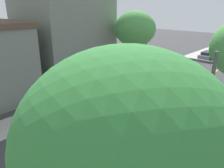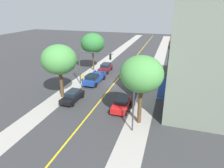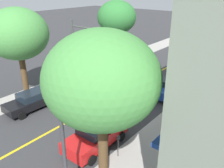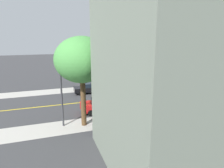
{
  "view_description": "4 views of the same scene",
  "coord_description": "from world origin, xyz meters",
  "px_view_note": "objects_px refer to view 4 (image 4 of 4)",
  "views": [
    {
      "loc": [
        9.14,
        -9.12,
        8.56
      ],
      "look_at": [
        -2.21,
        3.24,
        2.58
      ],
      "focal_mm": 35.04,
      "sensor_mm": 36.0,
      "label": 1
    },
    {
      "loc": [
        -9.32,
        32.1,
        13.0
      ],
      "look_at": [
        -1.45,
        6.54,
        2.36
      ],
      "focal_mm": 31.65,
      "sensor_mm": 36.0,
      "label": 2
    },
    {
      "loc": [
        -12.23,
        18.29,
        9.61
      ],
      "look_at": [
        -0.6,
        3.93,
        1.76
      ],
      "focal_mm": 37.79,
      "sensor_mm": 36.0,
      "label": 3
    },
    {
      "loc": [
        -23.59,
        14.83,
        8.15
      ],
      "look_at": [
        -0.29,
        6.94,
        2.14
      ],
      "focal_mm": 31.94,
      "sensor_mm": 36.0,
      "label": 4
    }
  ],
  "objects_px": {
    "fire_hydrant": "(156,108)",
    "black_sedan_right_curb": "(90,88)",
    "street_tree_left_far": "(91,51)",
    "street_lamp": "(61,80)",
    "street_tree_left_near": "(82,60)",
    "parking_meter": "(107,108)",
    "street_tree_right_corner": "(169,49)",
    "traffic_light_mast": "(131,62)",
    "red_sedan_left_curb": "(102,104)",
    "small_dog": "(221,102)",
    "blue_sedan_left_curb": "(178,96)",
    "pedestrian_blue_shirt": "(194,103)",
    "maroon_sedan_right_curb": "(175,80)",
    "blue_pickup_truck": "(139,83)",
    "pedestrian_yellow_shirt": "(132,81)"
  },
  "relations": [
    {
      "from": "street_tree_left_far",
      "to": "pedestrian_blue_shirt",
      "type": "xyz_separation_m",
      "value": [
        -13.05,
        -8.28,
        -4.82
      ]
    },
    {
      "from": "street_tree_left_near",
      "to": "red_sedan_left_curb",
      "type": "xyz_separation_m",
      "value": [
        2.82,
        -2.54,
        -5.26
      ]
    },
    {
      "from": "parking_meter",
      "to": "small_dog",
      "type": "distance_m",
      "value": 14.02
    },
    {
      "from": "street_lamp",
      "to": "black_sedan_right_curb",
      "type": "xyz_separation_m",
      "value": [
        9.83,
        -4.68,
        -3.52
      ]
    },
    {
      "from": "pedestrian_blue_shirt",
      "to": "small_dog",
      "type": "bearing_deg",
      "value": -161.65
    },
    {
      "from": "street_tree_left_far",
      "to": "street_lamp",
      "type": "bearing_deg",
      "value": 155.23
    },
    {
      "from": "street_tree_left_far",
      "to": "red_sedan_left_curb",
      "type": "distance_m",
      "value": 10.91
    },
    {
      "from": "parking_meter",
      "to": "pedestrian_yellow_shirt",
      "type": "height_order",
      "value": "pedestrian_yellow_shirt"
    },
    {
      "from": "fire_hydrant",
      "to": "small_dog",
      "type": "xyz_separation_m",
      "value": [
        -0.62,
        -8.49,
        -0.0
      ]
    },
    {
      "from": "street_tree_right_corner",
      "to": "black_sedan_right_curb",
      "type": "height_order",
      "value": "street_tree_right_corner"
    },
    {
      "from": "traffic_light_mast",
      "to": "street_tree_right_corner",
      "type": "bearing_deg",
      "value": 108.59
    },
    {
      "from": "street_tree_left_far",
      "to": "traffic_light_mast",
      "type": "relative_size",
      "value": 1.24
    },
    {
      "from": "street_tree_left_near",
      "to": "maroon_sedan_right_curb",
      "type": "relative_size",
      "value": 1.71
    },
    {
      "from": "blue_sedan_left_curb",
      "to": "black_sedan_right_curb",
      "type": "xyz_separation_m",
      "value": [
        7.58,
        9.55,
        -0.04
      ]
    },
    {
      "from": "street_tree_left_far",
      "to": "maroon_sedan_right_curb",
      "type": "xyz_separation_m",
      "value": [
        -2.27,
        -13.72,
        -4.95
      ]
    },
    {
      "from": "street_tree_right_corner",
      "to": "traffic_light_mast",
      "type": "relative_size",
      "value": 1.22
    },
    {
      "from": "traffic_light_mast",
      "to": "red_sedan_left_curb",
      "type": "xyz_separation_m",
      "value": [
        -7.37,
        6.77,
        -3.49
      ]
    },
    {
      "from": "street_tree_right_corner",
      "to": "black_sedan_right_curb",
      "type": "bearing_deg",
      "value": 100.42
    },
    {
      "from": "red_sedan_left_curb",
      "to": "black_sedan_right_curb",
      "type": "height_order",
      "value": "red_sedan_left_curb"
    },
    {
      "from": "blue_pickup_truck",
      "to": "pedestrian_blue_shirt",
      "type": "xyz_separation_m",
      "value": [
        -10.55,
        -1.47,
        0.07
      ]
    },
    {
      "from": "fire_hydrant",
      "to": "street_lamp",
      "type": "relative_size",
      "value": 0.12
    },
    {
      "from": "street_lamp",
      "to": "pedestrian_blue_shirt",
      "type": "xyz_separation_m",
      "value": [
        -1.03,
        -13.82,
        -3.32
      ]
    },
    {
      "from": "black_sedan_right_curb",
      "to": "small_dog",
      "type": "relative_size",
      "value": 5.25
    },
    {
      "from": "street_tree_left_near",
      "to": "pedestrian_blue_shirt",
      "type": "bearing_deg",
      "value": -92.9
    },
    {
      "from": "parking_meter",
      "to": "black_sedan_right_curb",
      "type": "distance_m",
      "value": 9.15
    },
    {
      "from": "parking_meter",
      "to": "black_sedan_right_curb",
      "type": "bearing_deg",
      "value": -1.45
    },
    {
      "from": "maroon_sedan_right_curb",
      "to": "pedestrian_blue_shirt",
      "type": "height_order",
      "value": "pedestrian_blue_shirt"
    },
    {
      "from": "street_tree_left_far",
      "to": "maroon_sedan_right_curb",
      "type": "height_order",
      "value": "street_tree_left_far"
    },
    {
      "from": "street_tree_left_near",
      "to": "black_sedan_right_curb",
      "type": "relative_size",
      "value": 1.82
    },
    {
      "from": "traffic_light_mast",
      "to": "street_tree_left_near",
      "type": "bearing_deg",
      "value": -42.43
    },
    {
      "from": "small_dog",
      "to": "blue_sedan_left_curb",
      "type": "bearing_deg",
      "value": -102.89
    },
    {
      "from": "parking_meter",
      "to": "street_lamp",
      "type": "distance_m",
      "value": 5.62
    },
    {
      "from": "street_tree_right_corner",
      "to": "red_sedan_left_curb",
      "type": "relative_size",
      "value": 1.75
    },
    {
      "from": "blue_sedan_left_curb",
      "to": "traffic_light_mast",
      "type": "bearing_deg",
      "value": -66.66
    },
    {
      "from": "fire_hydrant",
      "to": "black_sedan_right_curb",
      "type": "height_order",
      "value": "black_sedan_right_curb"
    },
    {
      "from": "street_lamp",
      "to": "blue_sedan_left_curb",
      "type": "distance_m",
      "value": 14.82
    },
    {
      "from": "blue_sedan_left_curb",
      "to": "pedestrian_blue_shirt",
      "type": "xyz_separation_m",
      "value": [
        -3.28,
        0.41,
        0.16
      ]
    },
    {
      "from": "street_tree_right_corner",
      "to": "parking_meter",
      "type": "bearing_deg",
      "value": 128.33
    },
    {
      "from": "black_sedan_right_curb",
      "to": "blue_pickup_truck",
      "type": "relative_size",
      "value": 0.75
    },
    {
      "from": "fire_hydrant",
      "to": "black_sedan_right_curb",
      "type": "xyz_separation_m",
      "value": [
        9.54,
        5.25,
        0.36
      ]
    },
    {
      "from": "parking_meter",
      "to": "pedestrian_blue_shirt",
      "type": "height_order",
      "value": "pedestrian_blue_shirt"
    },
    {
      "from": "traffic_light_mast",
      "to": "black_sedan_right_curb",
      "type": "distance_m",
      "value": 7.38
    },
    {
      "from": "street_tree_right_corner",
      "to": "fire_hydrant",
      "type": "distance_m",
      "value": 16.41
    },
    {
      "from": "parking_meter",
      "to": "street_tree_left_far",
      "type": "bearing_deg",
      "value": -5.51
    },
    {
      "from": "blue_pickup_truck",
      "to": "small_dog",
      "type": "xyz_separation_m",
      "value": [
        -9.85,
        -6.08,
        -0.49
      ]
    },
    {
      "from": "street_tree_left_near",
      "to": "blue_pickup_truck",
      "type": "height_order",
      "value": "street_tree_left_near"
    },
    {
      "from": "black_sedan_right_curb",
      "to": "street_tree_left_near",
      "type": "bearing_deg",
      "value": 76.76
    },
    {
      "from": "blue_sedan_left_curb",
      "to": "black_sedan_right_curb",
      "type": "relative_size",
      "value": 0.95
    },
    {
      "from": "street_tree_left_near",
      "to": "street_lamp",
      "type": "distance_m",
      "value": 2.59
    },
    {
      "from": "maroon_sedan_right_curb",
      "to": "street_tree_right_corner",
      "type": "bearing_deg",
      "value": -95.17
    }
  ]
}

